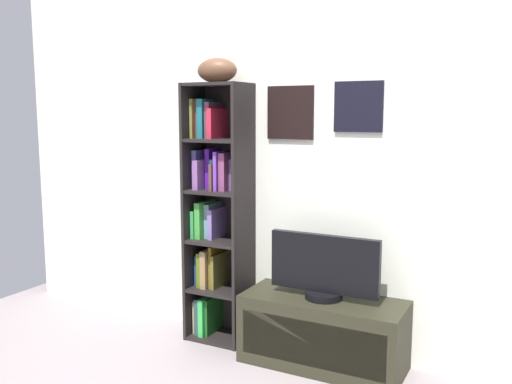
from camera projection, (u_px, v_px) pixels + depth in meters
name	position (u px, v px, depth m)	size (l,w,h in m)	color
back_wall	(319.00, 146.00, 3.37)	(4.80, 0.08, 2.58)	silver
bookshelf	(216.00, 214.00, 3.61)	(0.39, 0.28, 1.68)	black
football	(217.00, 70.00, 3.44)	(0.26, 0.15, 0.15)	brown
tv_stand	(323.00, 332.00, 3.26)	(0.96, 0.40, 0.41)	#29291B
television	(324.00, 268.00, 3.21)	(0.66, 0.22, 0.38)	black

